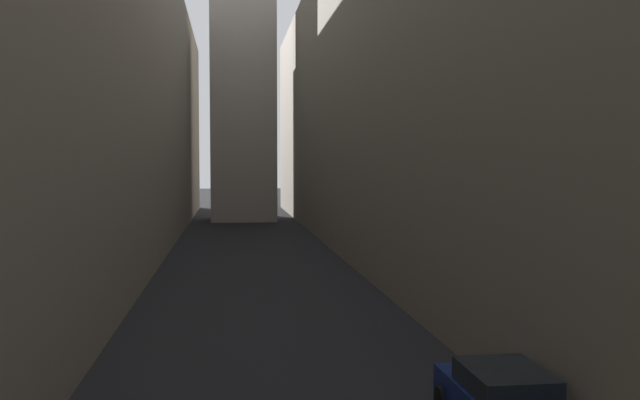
% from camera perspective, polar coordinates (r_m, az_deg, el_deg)
% --- Properties ---
extents(ground_plane, '(264.00, 264.00, 0.00)m').
position_cam_1_polar(ground_plane, '(41.23, -5.26, -5.34)').
color(ground_plane, black).
extents(building_block_left, '(11.46, 108.00, 21.07)m').
position_cam_1_polar(building_block_left, '(44.12, -20.33, 8.76)').
color(building_block_left, gray).
rests_on(building_block_left, ground).
extents(building_block_right, '(14.36, 108.00, 21.77)m').
position_cam_1_polar(building_block_right, '(45.32, 11.03, 9.16)').
color(building_block_right, '#756B5B').
rests_on(building_block_right, ground).
extents(parked_car_right_far, '(2.01, 4.42, 1.53)m').
position_cam_1_polar(parked_car_right_far, '(16.31, 14.64, -15.42)').
color(parked_car_right_far, navy).
rests_on(parked_car_right_far, ground).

